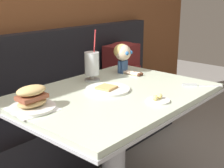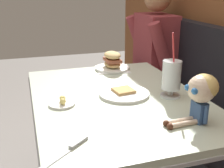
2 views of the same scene
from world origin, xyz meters
name	(u,v)px [view 2 (image 2 of 2)]	position (x,y,z in m)	size (l,w,h in m)	color
booth_bench	(216,149)	(0.00, 0.81, 0.33)	(2.60, 0.48, 1.00)	black
diner_table	(117,132)	(0.00, 0.18, 0.54)	(1.11, 0.81, 0.74)	beige
toast_plate	(124,93)	(-0.01, 0.22, 0.75)	(0.25, 0.25, 0.03)	white
milkshake_glass	(171,77)	(0.08, 0.43, 0.84)	(0.10, 0.10, 0.32)	silver
sandwich_plate	(112,62)	(-0.45, 0.30, 0.79)	(0.22, 0.22, 0.12)	white
butter_saucer	(62,103)	(0.03, -0.09, 0.75)	(0.12, 0.12, 0.04)	white
butter_knife	(72,147)	(0.40, -0.11, 0.74)	(0.16, 0.19, 0.01)	silver
seated_doll	(201,91)	(0.36, 0.41, 0.87)	(0.12, 0.22, 0.20)	#385689
diner_patron	(151,50)	(-0.88, 0.76, 0.74)	(0.55, 0.48, 0.81)	maroon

